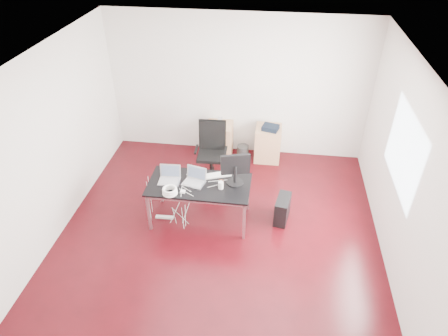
# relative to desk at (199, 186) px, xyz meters

# --- Properties ---
(room_shell) EXTENTS (5.00, 5.00, 5.00)m
(room_shell) POSITION_rel_desk_xyz_m (0.39, -0.24, 0.73)
(room_shell) COLOR #32050A
(room_shell) RESTS_ON ground
(desk) EXTENTS (1.60, 0.80, 0.73)m
(desk) POSITION_rel_desk_xyz_m (0.00, 0.00, 0.00)
(desk) COLOR black
(desk) RESTS_ON ground
(office_chair) EXTENTS (0.50, 0.52, 1.08)m
(office_chair) POSITION_rel_desk_xyz_m (-0.01, 1.25, -0.07)
(office_chair) COLOR black
(office_chair) RESTS_ON ground
(filing_cabinet_left) EXTENTS (0.50, 0.50, 0.70)m
(filing_cabinet_left) POSITION_rel_desk_xyz_m (0.03, 1.99, -0.33)
(filing_cabinet_left) COLOR #AF7D57
(filing_cabinet_left) RESTS_ON ground
(filing_cabinet_right) EXTENTS (0.50, 0.50, 0.70)m
(filing_cabinet_right) POSITION_rel_desk_xyz_m (1.00, 1.99, -0.33)
(filing_cabinet_right) COLOR #AF7D57
(filing_cabinet_right) RESTS_ON ground
(pc_tower) EXTENTS (0.28, 0.48, 0.44)m
(pc_tower) POSITION_rel_desk_xyz_m (1.33, 0.17, -0.46)
(pc_tower) COLOR black
(pc_tower) RESTS_ON ground
(wastebasket) EXTENTS (0.28, 0.28, 0.28)m
(wastebasket) POSITION_rel_desk_xyz_m (0.51, 1.93, -0.54)
(wastebasket) COLOR black
(wastebasket) RESTS_ON ground
(power_strip) EXTENTS (0.30, 0.07, 0.04)m
(power_strip) POSITION_rel_desk_xyz_m (-0.60, -0.06, -0.66)
(power_strip) COLOR white
(power_strip) RESTS_ON ground
(laptop_left) EXTENTS (0.34, 0.27, 0.23)m
(laptop_left) POSITION_rel_desk_xyz_m (-0.48, 0.03, 0.11)
(laptop_left) COLOR silver
(laptop_left) RESTS_ON desk
(laptop_right) EXTENTS (0.38, 0.33, 0.23)m
(laptop_right) POSITION_rel_desk_xyz_m (-0.07, 0.04, 0.11)
(laptop_right) COLOR silver
(laptop_right) RESTS_ON desk
(monitor) EXTENTS (0.45, 0.26, 0.51)m
(monitor) POSITION_rel_desk_xyz_m (0.55, 0.11, 0.34)
(monitor) COLOR black
(monitor) RESTS_ON desk
(keyboard) EXTENTS (0.46, 0.29, 0.02)m
(keyboard) POSITION_rel_desk_xyz_m (0.25, 0.25, 0.06)
(keyboard) COLOR white
(keyboard) RESTS_ON desk
(cup_white) EXTENTS (0.08, 0.08, 0.12)m
(cup_white) POSITION_rel_desk_xyz_m (0.35, -0.07, 0.11)
(cup_white) COLOR white
(cup_white) RESTS_ON desk
(cup_brown) EXTENTS (0.10, 0.10, 0.10)m
(cup_brown) POSITION_rel_desk_xyz_m (0.35, -0.00, 0.10)
(cup_brown) COLOR #52291C
(cup_brown) RESTS_ON desk
(cable_coil) EXTENTS (0.24, 0.24, 0.11)m
(cable_coil) POSITION_rel_desk_xyz_m (-0.39, -0.31, 0.11)
(cable_coil) COLOR white
(cable_coil) RESTS_ON desk
(power_adapter) EXTENTS (0.07, 0.07, 0.03)m
(power_adapter) POSITION_rel_desk_xyz_m (-0.21, -0.25, 0.07)
(power_adapter) COLOR white
(power_adapter) RESTS_ON desk
(speaker) EXTENTS (0.10, 0.10, 0.18)m
(speaker) POSITION_rel_desk_xyz_m (0.05, 1.96, 0.11)
(speaker) COLOR #9E9E9E
(speaker) RESTS_ON filing_cabinet_left
(navy_garment) EXTENTS (0.35, 0.31, 0.09)m
(navy_garment) POSITION_rel_desk_xyz_m (1.03, 1.92, 0.07)
(navy_garment) COLOR black
(navy_garment) RESTS_ON filing_cabinet_right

